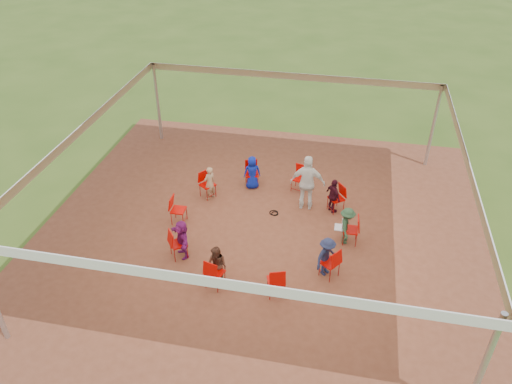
% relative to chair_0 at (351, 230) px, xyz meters
% --- Properties ---
extents(ground, '(80.00, 80.00, 0.00)m').
position_rel_chair_0_xyz_m(ground, '(-2.54, -0.04, -0.45)').
color(ground, '#375219').
rests_on(ground, ground).
extents(dirt_patch, '(13.00, 13.00, 0.00)m').
position_rel_chair_0_xyz_m(dirt_patch, '(-2.54, -0.04, -0.44)').
color(dirt_patch, brown).
rests_on(dirt_patch, ground).
extents(tent, '(10.33, 10.33, 3.00)m').
position_rel_chair_0_xyz_m(tent, '(-2.54, -0.04, 1.92)').
color(tent, '#B2B2B7').
rests_on(tent, ground).
extents(chair_0, '(0.45, 0.43, 0.90)m').
position_rel_chair_0_xyz_m(chair_0, '(0.00, 0.00, 0.00)').
color(chair_0, '#C40500').
rests_on(chair_0, ground).
extents(chair_1, '(0.60, 0.60, 0.90)m').
position_rel_chair_0_xyz_m(chair_1, '(-0.51, 1.48, 0.00)').
color(chair_1, '#C40500').
rests_on(chair_1, ground).
extents(chair_2, '(0.53, 0.54, 0.90)m').
position_rel_chair_0_xyz_m(chair_2, '(-1.79, 2.39, 0.00)').
color(chair_2, '#C40500').
rests_on(chair_2, ground).
extents(chair_3, '(0.54, 0.55, 0.90)m').
position_rel_chair_0_xyz_m(chair_3, '(-3.36, 2.36, 0.00)').
color(chair_3, '#C40500').
rests_on(chair_3, ground).
extents(chair_4, '(0.60, 0.60, 0.90)m').
position_rel_chair_0_xyz_m(chair_4, '(-4.61, 1.42, 0.00)').
color(chair_4, '#C40500').
rests_on(chair_4, ground).
extents(chair_5, '(0.45, 0.43, 0.90)m').
position_rel_chair_0_xyz_m(chair_5, '(-5.08, -0.08, 0.00)').
color(chair_5, '#C40500').
rests_on(chair_5, ground).
extents(chair_6, '(0.60, 0.60, 0.90)m').
position_rel_chair_0_xyz_m(chair_6, '(-4.57, -1.56, 0.00)').
color(chair_6, '#C40500').
rests_on(chair_6, ground).
extents(chair_7, '(0.53, 0.54, 0.90)m').
position_rel_chair_0_xyz_m(chair_7, '(-3.29, -2.46, 0.00)').
color(chair_7, '#C40500').
rests_on(chair_7, ground).
extents(chair_8, '(0.54, 0.55, 0.90)m').
position_rel_chair_0_xyz_m(chair_8, '(-1.72, -2.44, 0.00)').
color(chair_8, '#C40500').
rests_on(chair_8, ground).
extents(chair_9, '(0.60, 0.60, 0.90)m').
position_rel_chair_0_xyz_m(chair_9, '(-0.46, -1.50, 0.00)').
color(chair_9, '#C40500').
rests_on(chair_9, ground).
extents(person_seated_0, '(0.38, 0.75, 1.15)m').
position_rel_chair_0_xyz_m(person_seated_0, '(-0.12, -0.00, 0.13)').
color(person_seated_0, '#27472D').
rests_on(person_seated_0, ground).
extents(person_seated_1, '(0.68, 0.75, 1.15)m').
position_rel_chair_0_xyz_m(person_seated_1, '(-0.60, 1.41, 0.13)').
color(person_seated_1, '#390D1A').
rests_on(person_seated_1, ground).
extents(person_seated_2, '(0.63, 0.48, 1.15)m').
position_rel_chair_0_xyz_m(person_seated_2, '(-3.32, 2.25, 0.13)').
color(person_seated_2, '#0B1D98').
rests_on(person_seated_2, ground).
extents(person_seated_3, '(0.47, 0.50, 1.15)m').
position_rel_chair_0_xyz_m(person_seated_3, '(-4.51, 1.35, 0.13)').
color(person_seated_3, tan).
rests_on(person_seated_3, ground).
extents(person_seated_4, '(0.96, 1.09, 1.15)m').
position_rel_chair_0_xyz_m(person_seated_4, '(-4.47, -1.49, 0.13)').
color(person_seated_4, '#7B1969').
rests_on(person_seated_4, ground).
extents(person_seated_5, '(0.63, 0.47, 1.15)m').
position_rel_chair_0_xyz_m(person_seated_5, '(-3.25, -2.35, 0.13)').
color(person_seated_5, '#512F21').
rests_on(person_seated_5, ground).
extents(person_seated_6, '(0.73, 0.82, 1.15)m').
position_rel_chair_0_xyz_m(person_seated_6, '(-0.56, -1.43, 0.13)').
color(person_seated_6, '#1D2446').
rests_on(person_seated_6, ground).
extents(standing_person, '(1.09, 0.58, 1.83)m').
position_rel_chair_0_xyz_m(standing_person, '(-1.42, 1.46, 0.47)').
color(standing_person, white).
rests_on(standing_person, ground).
extents(cable_coil, '(0.30, 0.30, 0.03)m').
position_rel_chair_0_xyz_m(cable_coil, '(-2.35, 0.93, -0.43)').
color(cable_coil, black).
rests_on(cable_coil, ground).
extents(laptop, '(0.27, 0.33, 0.23)m').
position_rel_chair_0_xyz_m(laptop, '(-0.28, -0.00, 0.10)').
color(laptop, '#B7B7BC').
rests_on(laptop, ground).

